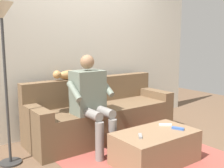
{
  "coord_description": "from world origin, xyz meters",
  "views": [
    {
      "loc": [
        2.06,
        2.96,
        1.35
      ],
      "look_at": [
        0.0,
        0.13,
        0.78
      ],
      "focal_mm": 43.6,
      "sensor_mm": 36.0,
      "label": 1
    }
  ],
  "objects_px": {
    "remote_gray": "(140,136)",
    "remote_white": "(165,125)",
    "person_solo_seated": "(91,97)",
    "remote_blue": "(178,128)",
    "couch": "(101,116)",
    "cat_on_backrest": "(68,75)",
    "coffee_table": "(155,147)",
    "floor_lamp": "(2,33)"
  },
  "relations": [
    {
      "from": "couch",
      "to": "person_solo_seated",
      "type": "height_order",
      "value": "person_solo_seated"
    },
    {
      "from": "person_solo_seated",
      "to": "cat_on_backrest",
      "type": "distance_m",
      "value": 0.61
    },
    {
      "from": "person_solo_seated",
      "to": "floor_lamp",
      "type": "distance_m",
      "value": 1.21
    },
    {
      "from": "cat_on_backrest",
      "to": "remote_white",
      "type": "xyz_separation_m",
      "value": [
        -0.64,
        1.21,
        -0.51
      ]
    },
    {
      "from": "remote_blue",
      "to": "floor_lamp",
      "type": "distance_m",
      "value": 2.14
    },
    {
      "from": "remote_gray",
      "to": "remote_white",
      "type": "xyz_separation_m",
      "value": [
        -0.49,
        -0.11,
        -0.0
      ]
    },
    {
      "from": "person_solo_seated",
      "to": "remote_blue",
      "type": "bearing_deg",
      "value": 127.62
    },
    {
      "from": "cat_on_backrest",
      "to": "floor_lamp",
      "type": "distance_m",
      "value": 1.12
    },
    {
      "from": "remote_gray",
      "to": "remote_blue",
      "type": "height_order",
      "value": "remote_blue"
    },
    {
      "from": "coffee_table",
      "to": "cat_on_backrest",
      "type": "bearing_deg",
      "value": -73.4
    },
    {
      "from": "person_solo_seated",
      "to": "coffee_table",
      "type": "bearing_deg",
      "value": 117.0
    },
    {
      "from": "couch",
      "to": "person_solo_seated",
      "type": "xyz_separation_m",
      "value": [
        0.37,
        0.33,
        0.37
      ]
    },
    {
      "from": "coffee_table",
      "to": "remote_blue",
      "type": "relative_size",
      "value": 6.69
    },
    {
      "from": "floor_lamp",
      "to": "remote_blue",
      "type": "bearing_deg",
      "value": 146.86
    },
    {
      "from": "coffee_table",
      "to": "remote_white",
      "type": "relative_size",
      "value": 6.26
    },
    {
      "from": "remote_gray",
      "to": "floor_lamp",
      "type": "distance_m",
      "value": 1.77
    },
    {
      "from": "couch",
      "to": "remote_gray",
      "type": "xyz_separation_m",
      "value": [
        0.24,
        1.08,
        0.07
      ]
    },
    {
      "from": "cat_on_backrest",
      "to": "remote_white",
      "type": "distance_m",
      "value": 1.46
    },
    {
      "from": "couch",
      "to": "cat_on_backrest",
      "type": "xyz_separation_m",
      "value": [
        0.39,
        -0.24,
        0.59
      ]
    },
    {
      "from": "coffee_table",
      "to": "cat_on_backrest",
      "type": "xyz_separation_m",
      "value": [
        0.39,
        -1.3,
        0.7
      ]
    },
    {
      "from": "remote_blue",
      "to": "person_solo_seated",
      "type": "bearing_deg",
      "value": 13.62
    },
    {
      "from": "remote_gray",
      "to": "remote_white",
      "type": "distance_m",
      "value": 0.5
    },
    {
      "from": "person_solo_seated",
      "to": "remote_white",
      "type": "xyz_separation_m",
      "value": [
        -0.63,
        0.64,
        -0.3
      ]
    },
    {
      "from": "coffee_table",
      "to": "person_solo_seated",
      "type": "xyz_separation_m",
      "value": [
        0.37,
        -0.74,
        0.49
      ]
    },
    {
      "from": "remote_gray",
      "to": "floor_lamp",
      "type": "xyz_separation_m",
      "value": [
        1.06,
        -0.95,
        1.05
      ]
    },
    {
      "from": "cat_on_backrest",
      "to": "remote_gray",
      "type": "xyz_separation_m",
      "value": [
        -0.15,
        1.32,
        -0.51
      ]
    },
    {
      "from": "remote_blue",
      "to": "floor_lamp",
      "type": "relative_size",
      "value": 0.08
    },
    {
      "from": "floor_lamp",
      "to": "couch",
      "type": "bearing_deg",
      "value": -174.29
    },
    {
      "from": "person_solo_seated",
      "to": "remote_blue",
      "type": "distance_m",
      "value": 1.08
    },
    {
      "from": "coffee_table",
      "to": "remote_white",
      "type": "distance_m",
      "value": 0.33
    },
    {
      "from": "cat_on_backrest",
      "to": "remote_white",
      "type": "height_order",
      "value": "cat_on_backrest"
    },
    {
      "from": "couch",
      "to": "floor_lamp",
      "type": "height_order",
      "value": "floor_lamp"
    },
    {
      "from": "couch",
      "to": "coffee_table",
      "type": "relative_size",
      "value": 2.29
    },
    {
      "from": "floor_lamp",
      "to": "person_solo_seated",
      "type": "bearing_deg",
      "value": 168.09
    },
    {
      "from": "remote_white",
      "to": "remote_blue",
      "type": "xyz_separation_m",
      "value": [
        -0.01,
        0.18,
        0.0
      ]
    },
    {
      "from": "remote_gray",
      "to": "floor_lamp",
      "type": "height_order",
      "value": "floor_lamp"
    },
    {
      "from": "remote_gray",
      "to": "remote_blue",
      "type": "distance_m",
      "value": 0.51
    },
    {
      "from": "couch",
      "to": "person_solo_seated",
      "type": "relative_size",
      "value": 1.78
    },
    {
      "from": "remote_blue",
      "to": "floor_lamp",
      "type": "bearing_deg",
      "value": 32.86
    },
    {
      "from": "floor_lamp",
      "to": "coffee_table",
      "type": "bearing_deg",
      "value": 144.43
    },
    {
      "from": "couch",
      "to": "floor_lamp",
      "type": "relative_size",
      "value": 1.21
    },
    {
      "from": "remote_blue",
      "to": "floor_lamp",
      "type": "height_order",
      "value": "floor_lamp"
    }
  ]
}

